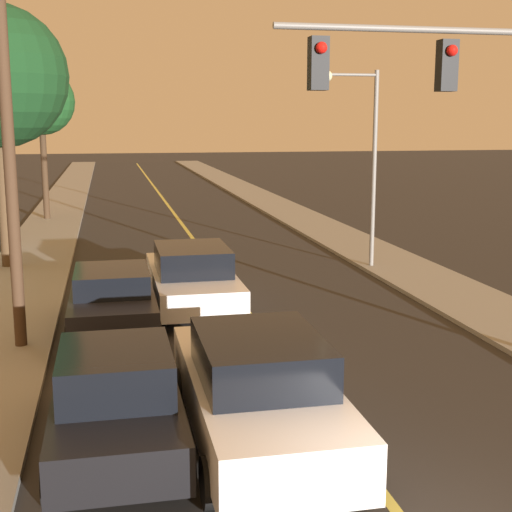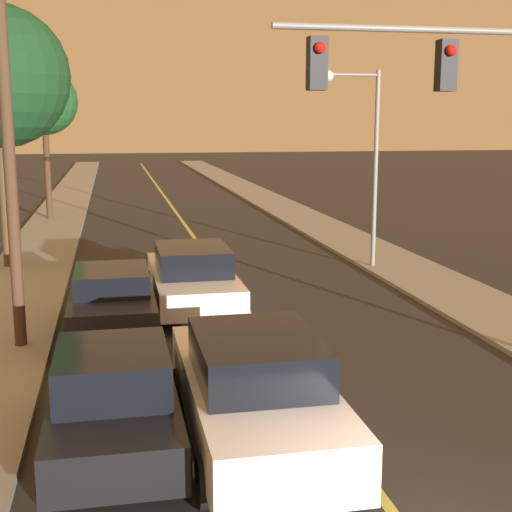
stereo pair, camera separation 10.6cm
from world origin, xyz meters
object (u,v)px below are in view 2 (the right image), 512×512
Objects in this scene: car_near_lane_front at (255,390)px; car_outer_lane_second at (112,301)px; utility_pole_left at (7,120)px; tree_left_far at (44,102)px; streetlamp_right at (362,139)px; traffic_signal_mast at (464,118)px; car_outer_lane_front at (114,399)px; car_near_lane_second at (192,276)px.

car_near_lane_front is 1.17× the size of car_outer_lane_second.
tree_left_far is (-0.99, 19.85, 0.82)m from utility_pole_left.
utility_pole_left reaches higher than tree_left_far.
utility_pole_left is at bearing -146.44° from streetlamp_right.
traffic_signal_mast is 8.89m from streetlamp_right.
tree_left_far reaches higher than traffic_signal_mast.
car_outer_lane_front is 25.48m from tree_left_far.
streetlamp_right is at bearing 82.22° from traffic_signal_mast.
car_near_lane_second is 2.93m from car_outer_lane_second.
tree_left_far is at bearing 127.66° from streetlamp_right.
streetlamp_right is at bearing 63.93° from car_near_lane_front.
streetlamp_right is 0.87× the size of tree_left_far.
traffic_signal_mast is at bearing -49.82° from car_near_lane_second.
car_outer_lane_front is at bearing -90.00° from car_outer_lane_second.
car_near_lane_front is 0.80× the size of traffic_signal_mast.
utility_pole_left is at bearing 110.29° from car_outer_lane_front.
traffic_signal_mast is at bearing 21.61° from car_outer_lane_front.
utility_pole_left is at bearing -144.28° from car_near_lane_second.
streetlamp_right reaches higher than car_near_lane_front.
tree_left_far reaches higher than car_outer_lane_second.
utility_pole_left is (-3.84, 5.23, 3.79)m from car_near_lane_front.
tree_left_far is (-4.83, 25.09, 4.61)m from car_near_lane_front.
car_near_lane_front is at bearing -79.10° from tree_left_far.
car_near_lane_second is at bearing -147.97° from streetlamp_right.
car_near_lane_front is 0.85× the size of streetlamp_right.
tree_left_far is (-2.85, 19.24, 4.68)m from car_outer_lane_second.
car_outer_lane_second is at bearing -132.59° from car_near_lane_second.
traffic_signal_mast is at bearing -25.77° from car_outer_lane_second.
car_near_lane_front is at bearing -71.25° from car_outer_lane_second.
car_outer_lane_front is at bearing -83.47° from tree_left_far.
tree_left_far is at bearing 112.53° from traffic_signal_mast.
car_outer_lane_second is at bearing -143.28° from streetlamp_right.
car_near_lane_second is 7.90m from traffic_signal_mast.
car_near_lane_second is 0.86× the size of streetlamp_right.
car_near_lane_front is 25.96m from tree_left_far.
car_outer_lane_front is 0.61× the size of tree_left_far.
streetlamp_right is (7.62, 5.68, 3.29)m from car_outer_lane_second.
car_outer_lane_front is at bearing -158.39° from traffic_signal_mast.
car_near_lane_front is 8.00m from car_near_lane_second.
car_near_lane_front is 0.98× the size of car_near_lane_second.
car_outer_lane_front reaches higher than car_outer_lane_second.
tree_left_far is (-10.47, 13.56, 1.39)m from streetlamp_right.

